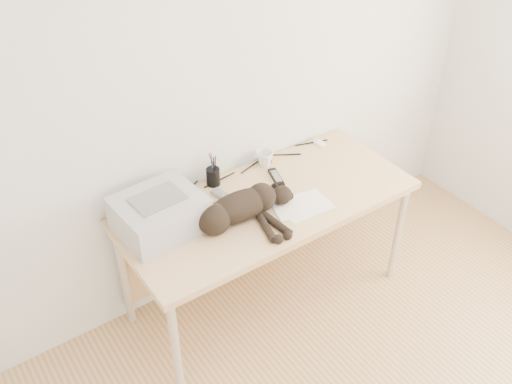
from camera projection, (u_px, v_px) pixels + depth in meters
wall_back at (229, 79)px, 2.93m from camera, size 3.50×0.00×3.50m
desk at (259, 211)px, 3.17m from camera, size 1.60×0.70×0.74m
printer at (160, 214)px, 2.80m from camera, size 0.43×0.38×0.19m
papers at (302, 205)px, 2.99m from camera, size 0.32×0.25×0.01m
cat at (237, 210)px, 2.85m from camera, size 0.73×0.35×0.17m
mug at (265, 159)px, 3.27m from camera, size 0.14×0.14×0.09m
pen_cup at (213, 176)px, 3.12m from camera, size 0.07×0.07×0.19m
remote_grey at (226, 198)px, 3.03m from camera, size 0.09×0.19×0.02m
remote_black at (276, 177)px, 3.18m from camera, size 0.09×0.17×0.02m
mouse at (320, 141)px, 3.47m from camera, size 0.06×0.10×0.03m
cable_tangle at (236, 172)px, 3.23m from camera, size 1.36×0.09×0.01m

